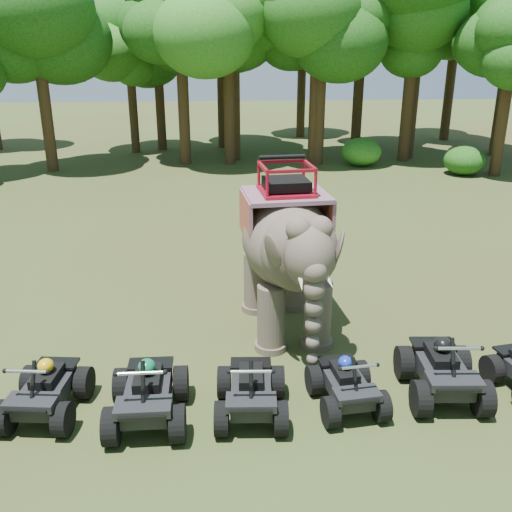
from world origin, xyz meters
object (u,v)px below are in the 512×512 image
object	(u,v)px
atv_2	(251,383)
atv_1	(147,386)
atv_3	(347,378)
atv_4	(443,363)
elephant	(286,248)
atv_0	(44,383)

from	to	relation	value
atv_2	atv_1	bearing A→B (deg)	-175.68
atv_3	atv_4	xyz separation A→B (m)	(1.84, 0.21, 0.11)
atv_3	atv_2	bearing A→B (deg)	177.13
elephant	atv_0	size ratio (longest dim) A/B	2.74
atv_0	atv_3	world-z (taller)	atv_0
atv_0	atv_2	distance (m)	3.62
atv_0	atv_2	bearing A→B (deg)	2.52
elephant	atv_2	distance (m)	3.66
atv_1	atv_3	xyz separation A→B (m)	(3.53, 0.14, -0.10)
atv_0	atv_3	size ratio (longest dim) A/B	1.08
atv_1	atv_3	distance (m)	3.53
atv_1	atv_3	world-z (taller)	atv_1
elephant	atv_1	world-z (taller)	elephant
atv_2	atv_3	distance (m)	1.74
atv_2	atv_0	bearing A→B (deg)	179.07
atv_2	atv_4	size ratio (longest dim) A/B	0.91
atv_0	atv_1	bearing A→B (deg)	-2.60
atv_3	atv_1	bearing A→B (deg)	175.66
atv_0	atv_3	bearing A→B (deg)	5.15
atv_3	atv_0	bearing A→B (deg)	171.63
atv_0	atv_2	world-z (taller)	atv_2
atv_3	atv_4	world-z (taller)	atv_4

